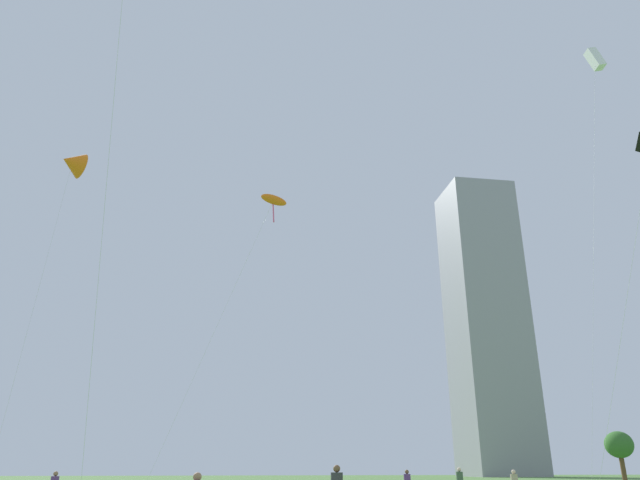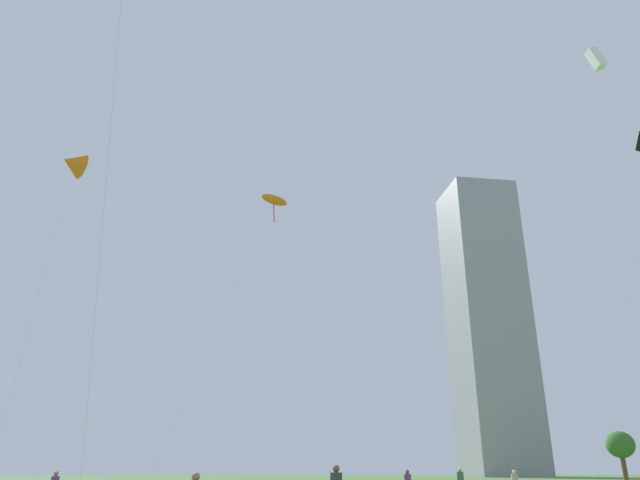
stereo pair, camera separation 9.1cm
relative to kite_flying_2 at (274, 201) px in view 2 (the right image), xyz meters
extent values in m
sphere|color=beige|center=(12.49, -9.00, -19.09)|extent=(0.22, 0.22, 0.22)
sphere|color=#997051|center=(-10.39, -9.90, -19.14)|extent=(0.21, 0.21, 0.21)
cylinder|color=#593372|center=(7.11, -7.34, -19.53)|extent=(0.37, 0.37, 0.64)
sphere|color=brown|center=(7.11, -7.34, -19.10)|extent=(0.22, 0.22, 0.22)
sphere|color=brown|center=(0.88, -19.12, -18.92)|extent=(0.24, 0.24, 0.24)
sphere|color=#997051|center=(-3.71, -24.01, -19.11)|extent=(0.22, 0.22, 0.22)
cylinder|color=#3F593F|center=(11.19, -4.72, -19.45)|extent=(0.40, 0.40, 0.68)
sphere|color=beige|center=(11.19, -4.72, -18.99)|extent=(0.23, 0.23, 0.23)
cylinder|color=silver|center=(-7.68, -20.31, -10.65)|extent=(0.60, 8.47, 20.01)
cylinder|color=silver|center=(15.37, -15.67, -13.04)|extent=(0.60, 9.21, 15.23)
cylinder|color=silver|center=(-4.07, 2.82, -10.30)|extent=(8.18, 5.67, 20.71)
ellipsoid|color=orange|center=(0.01, -0.01, 0.05)|extent=(2.24, 1.23, 0.97)
cylinder|color=#E5598C|center=(0.01, -0.01, -1.04)|extent=(0.18, 0.28, 1.58)
cylinder|color=silver|center=(21.40, -6.71, -4.36)|extent=(7.55, 1.96, 32.59)
cube|color=white|center=(25.16, -5.74, 11.94)|extent=(1.25, 1.04, 2.11)
cylinder|color=silver|center=(-13.70, -6.29, -10.42)|extent=(0.15, 4.55, 20.46)
cone|color=orange|center=(-13.63, -4.03, -0.19)|extent=(2.12, 2.21, 1.83)
cylinder|color=brown|center=(27.72, 3.29, -19.30)|extent=(0.36, 0.36, 2.70)
ellipsoid|color=#336628|center=(27.72, 3.29, -17.21)|extent=(2.13, 2.13, 1.99)
cube|color=#939399|center=(57.89, 86.24, 13.01)|extent=(15.53, 15.30, 67.33)
camera|label=1|loc=(-3.35, -40.41, -18.89)|focal=33.01mm
camera|label=2|loc=(-3.26, -40.43, -18.89)|focal=33.01mm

